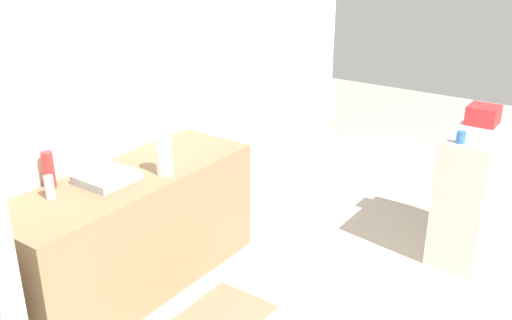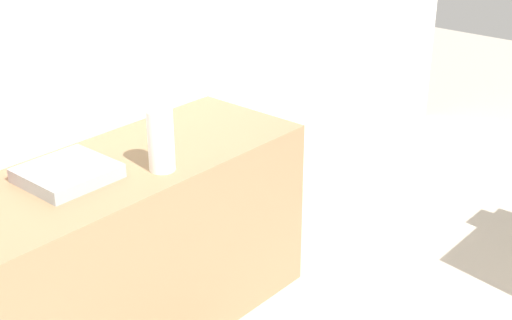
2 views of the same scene
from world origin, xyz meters
TOP-DOWN VIEW (x-y plane):
  - counter at (0.27, 2.78)m, footprint 2.00×0.69m
  - sink_basin at (0.11, 2.82)m, footprint 0.36×0.34m
  - paper_towel_roll at (0.44, 2.59)m, footprint 0.12×0.12m

SIDE VIEW (x-z plane):
  - counter at x=0.27m, z-range 0.00..0.91m
  - sink_basin at x=0.11m, z-range 0.91..0.97m
  - paper_towel_roll at x=0.44m, z-range 0.91..1.19m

